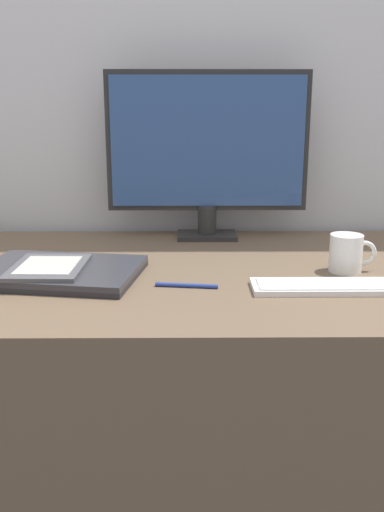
{
  "coord_description": "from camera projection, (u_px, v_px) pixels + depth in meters",
  "views": [
    {
      "loc": [
        0.04,
        -1.13,
        1.08
      ],
      "look_at": [
        0.05,
        0.02,
        0.77
      ],
      "focal_mm": 40.0,
      "sensor_mm": 36.0,
      "label": 1
    }
  ],
  "objects": [
    {
      "name": "coffee_mug",
      "position": [
        347.0,
        253.0,
        1.29
      ],
      "size": [
        0.11,
        0.07,
        0.09
      ],
      "color": "white",
      "rests_on": "desk"
    },
    {
      "name": "pen",
      "position": [
        187.0,
        285.0,
        1.18
      ],
      "size": [
        0.13,
        0.03,
        0.01
      ],
      "color": "navy",
      "rests_on": "desk"
    },
    {
      "name": "laptop",
      "position": [
        59.0,
        272.0,
        1.25
      ],
      "size": [
        0.38,
        0.3,
        0.02
      ],
      "color": "#232328",
      "rests_on": "desk"
    },
    {
      "name": "keyboard",
      "position": [
        334.0,
        286.0,
        1.17
      ],
      "size": [
        0.34,
        0.1,
        0.01
      ],
      "color": "silver",
      "rests_on": "desk"
    },
    {
      "name": "desk",
      "position": [
        173.0,
        407.0,
        1.41
      ],
      "size": [
        1.53,
        0.79,
        0.71
      ],
      "color": "brown",
      "rests_on": "ground_plane"
    },
    {
      "name": "ereader",
      "position": [
        49.0,
        267.0,
        1.23
      ],
      "size": [
        0.16,
        0.2,
        0.01
      ],
      "color": "#4C4C51",
      "rests_on": "laptop"
    },
    {
      "name": "monitor",
      "position": [
        207.0,
        149.0,
        1.56
      ],
      "size": [
        0.55,
        0.11,
        0.46
      ],
      "color": "#262626",
      "rests_on": "desk"
    },
    {
      "name": "wall_back",
      "position": [
        174.0,
        59.0,
        1.62
      ],
      "size": [
        3.6,
        0.05,
        2.4
      ],
      "color": "silver",
      "rests_on": "ground_plane"
    }
  ]
}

